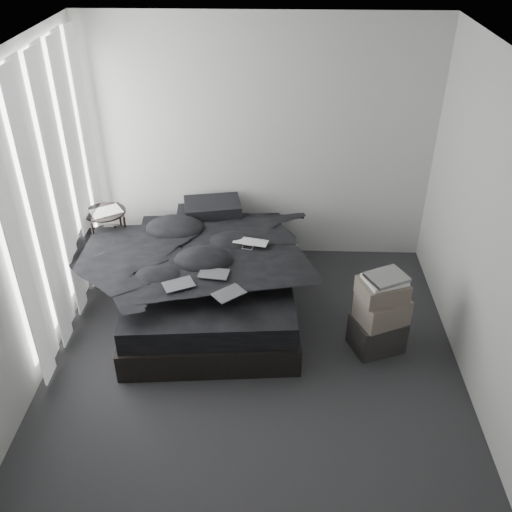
{
  "coord_description": "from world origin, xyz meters",
  "views": [
    {
      "loc": [
        0.15,
        -3.5,
        3.52
      ],
      "look_at": [
        0.0,
        0.8,
        0.75
      ],
      "focal_mm": 40.0,
      "sensor_mm": 36.0,
      "label": 1
    }
  ],
  "objects_px": {
    "bed": "(212,295)",
    "box_lower": "(377,333)",
    "laptop": "(249,238)",
    "side_stand": "(110,244)"
  },
  "relations": [
    {
      "from": "bed",
      "to": "box_lower",
      "type": "xyz_separation_m",
      "value": [
        1.55,
        -0.55,
        0.02
      ]
    },
    {
      "from": "bed",
      "to": "laptop",
      "type": "relative_size",
      "value": 6.24
    },
    {
      "from": "bed",
      "to": "side_stand",
      "type": "relative_size",
      "value": 2.67
    },
    {
      "from": "bed",
      "to": "laptop",
      "type": "bearing_deg",
      "value": 7.5
    },
    {
      "from": "side_stand",
      "to": "box_lower",
      "type": "bearing_deg",
      "value": -21.81
    },
    {
      "from": "laptop",
      "to": "side_stand",
      "type": "distance_m",
      "value": 1.59
    },
    {
      "from": "bed",
      "to": "box_lower",
      "type": "bearing_deg",
      "value": -24.28
    },
    {
      "from": "bed",
      "to": "side_stand",
      "type": "bearing_deg",
      "value": 150.43
    },
    {
      "from": "laptop",
      "to": "bed",
      "type": "bearing_deg",
      "value": -154.5
    },
    {
      "from": "bed",
      "to": "side_stand",
      "type": "height_order",
      "value": "side_stand"
    }
  ]
}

